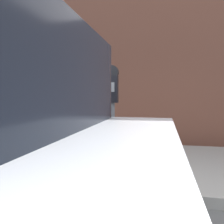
# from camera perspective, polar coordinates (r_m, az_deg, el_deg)

# --- Properties ---
(sidewalk) EXTENTS (24.00, 2.80, 0.15)m
(sidewalk) POSITION_cam_1_polar(r_m,az_deg,el_deg) (4.31, 5.42, -13.09)
(sidewalk) COLOR #BCB7AD
(sidewalk) RESTS_ON ground_plane
(building_facade) EXTENTS (24.00, 0.30, 4.61)m
(building_facade) POSITION_cam_1_polar(r_m,az_deg,el_deg) (6.16, 7.45, 13.09)
(building_facade) COLOR #935642
(building_facade) RESTS_ON ground_plane
(parking_meter) EXTENTS (0.19, 0.13, 1.63)m
(parking_meter) POSITION_cam_1_polar(r_m,az_deg,el_deg) (3.08, -0.00, 1.28)
(parking_meter) COLOR slate
(parking_meter) RESTS_ON sidewalk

